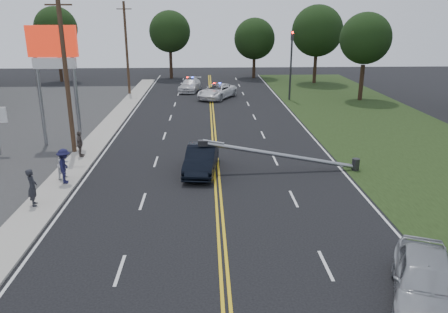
{
  "coord_description": "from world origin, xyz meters",
  "views": [
    {
      "loc": [
        -0.56,
        -15.62,
        8.66
      ],
      "look_at": [
        0.33,
        5.67,
        1.7
      ],
      "focal_mm": 35.0,
      "sensor_mm": 36.0,
      "label": 1
    }
  ],
  "objects_px": {
    "waiting_sedan": "(425,281)",
    "utility_pole_mid": "(66,75)",
    "pylon_sign": "(54,57)",
    "bystander_a": "(32,187)",
    "fallen_streetlight": "(289,156)",
    "emergency_a": "(217,91)",
    "bystander_c": "(65,166)",
    "crashed_sedan": "(201,159)",
    "bystander_b": "(63,164)",
    "utility_pole_far": "(127,48)",
    "emergency_b": "(190,85)",
    "bystander_d": "(80,144)",
    "traffic_signal": "(291,60)"
  },
  "relations": [
    {
      "from": "bystander_a",
      "to": "fallen_streetlight",
      "type": "bearing_deg",
      "value": -89.15
    },
    {
      "from": "pylon_sign",
      "to": "waiting_sedan",
      "type": "xyz_separation_m",
      "value": [
        16.66,
        -18.24,
        -5.19
      ]
    },
    {
      "from": "fallen_streetlight",
      "to": "emergency_a",
      "type": "bearing_deg",
      "value": 98.68
    },
    {
      "from": "pylon_sign",
      "to": "emergency_b",
      "type": "height_order",
      "value": "pylon_sign"
    },
    {
      "from": "fallen_streetlight",
      "to": "bystander_d",
      "type": "height_order",
      "value": "fallen_streetlight"
    },
    {
      "from": "traffic_signal",
      "to": "utility_pole_far",
      "type": "height_order",
      "value": "utility_pole_far"
    },
    {
      "from": "emergency_b",
      "to": "bystander_c",
      "type": "bearing_deg",
      "value": -90.42
    },
    {
      "from": "emergency_b",
      "to": "bystander_c",
      "type": "xyz_separation_m",
      "value": [
        -5.65,
        -29.48,
        0.33
      ]
    },
    {
      "from": "fallen_streetlight",
      "to": "pylon_sign",
      "type": "bearing_deg",
      "value": 157.78
    },
    {
      "from": "fallen_streetlight",
      "to": "emergency_b",
      "type": "relative_size",
      "value": 1.86
    },
    {
      "from": "utility_pole_mid",
      "to": "bystander_b",
      "type": "distance_m",
      "value": 6.51
    },
    {
      "from": "emergency_a",
      "to": "emergency_b",
      "type": "xyz_separation_m",
      "value": [
        -3.04,
        4.66,
        -0.04
      ]
    },
    {
      "from": "utility_pole_far",
      "to": "emergency_a",
      "type": "height_order",
      "value": "utility_pole_far"
    },
    {
      "from": "bystander_d",
      "to": "bystander_b",
      "type": "bearing_deg",
      "value": -179.94
    },
    {
      "from": "bystander_d",
      "to": "pylon_sign",
      "type": "bearing_deg",
      "value": 30.94
    },
    {
      "from": "fallen_streetlight",
      "to": "bystander_d",
      "type": "xyz_separation_m",
      "value": [
        -12.68,
        2.91,
        0.02
      ]
    },
    {
      "from": "utility_pole_mid",
      "to": "bystander_a",
      "type": "xyz_separation_m",
      "value": [
        0.52,
        -8.46,
        -4.07
      ]
    },
    {
      "from": "utility_pole_mid",
      "to": "utility_pole_far",
      "type": "height_order",
      "value": "same"
    },
    {
      "from": "traffic_signal",
      "to": "crashed_sedan",
      "type": "distance_m",
      "value": 24.0
    },
    {
      "from": "crashed_sedan",
      "to": "bystander_b",
      "type": "bearing_deg",
      "value": -166.23
    },
    {
      "from": "emergency_a",
      "to": "bystander_c",
      "type": "xyz_separation_m",
      "value": [
        -8.7,
        -24.82,
        0.29
      ]
    },
    {
      "from": "bystander_d",
      "to": "traffic_signal",
      "type": "bearing_deg",
      "value": -43.41
    },
    {
      "from": "traffic_signal",
      "to": "waiting_sedan",
      "type": "relative_size",
      "value": 1.49
    },
    {
      "from": "bystander_b",
      "to": "bystander_c",
      "type": "height_order",
      "value": "bystander_c"
    },
    {
      "from": "bystander_c",
      "to": "waiting_sedan",
      "type": "bearing_deg",
      "value": -138.87
    },
    {
      "from": "crashed_sedan",
      "to": "bystander_b",
      "type": "height_order",
      "value": "bystander_b"
    },
    {
      "from": "pylon_sign",
      "to": "bystander_d",
      "type": "relative_size",
      "value": 4.91
    },
    {
      "from": "utility_pole_mid",
      "to": "emergency_b",
      "type": "height_order",
      "value": "utility_pole_mid"
    },
    {
      "from": "utility_pole_far",
      "to": "waiting_sedan",
      "type": "relative_size",
      "value": 2.12
    },
    {
      "from": "utility_pole_far",
      "to": "waiting_sedan",
      "type": "height_order",
      "value": "utility_pole_far"
    },
    {
      "from": "bystander_a",
      "to": "bystander_c",
      "type": "distance_m",
      "value": 2.9
    },
    {
      "from": "traffic_signal",
      "to": "emergency_b",
      "type": "height_order",
      "value": "traffic_signal"
    },
    {
      "from": "fallen_streetlight",
      "to": "crashed_sedan",
      "type": "height_order",
      "value": "fallen_streetlight"
    },
    {
      "from": "pylon_sign",
      "to": "bystander_a",
      "type": "relative_size",
      "value": 4.47
    },
    {
      "from": "utility_pole_mid",
      "to": "emergency_a",
      "type": "distance_m",
      "value": 21.99
    },
    {
      "from": "waiting_sedan",
      "to": "pylon_sign",
      "type": "bearing_deg",
      "value": 155.46
    },
    {
      "from": "utility_pole_far",
      "to": "emergency_a",
      "type": "bearing_deg",
      "value": -15.96
    },
    {
      "from": "waiting_sedan",
      "to": "utility_pole_mid",
      "type": "bearing_deg",
      "value": 156.46
    },
    {
      "from": "emergency_b",
      "to": "bystander_b",
      "type": "xyz_separation_m",
      "value": [
        -5.95,
        -28.77,
        0.19
      ]
    },
    {
      "from": "fallen_streetlight",
      "to": "waiting_sedan",
      "type": "distance_m",
      "value": 12.4
    },
    {
      "from": "utility_pole_mid",
      "to": "bystander_c",
      "type": "distance_m",
      "value": 7.02
    },
    {
      "from": "pylon_sign",
      "to": "crashed_sedan",
      "type": "height_order",
      "value": "pylon_sign"
    },
    {
      "from": "crashed_sedan",
      "to": "emergency_b",
      "type": "height_order",
      "value": "crashed_sedan"
    },
    {
      "from": "utility_pole_far",
      "to": "emergency_b",
      "type": "bearing_deg",
      "value": 15.18
    },
    {
      "from": "pylon_sign",
      "to": "emergency_a",
      "type": "bearing_deg",
      "value": 57.03
    },
    {
      "from": "crashed_sedan",
      "to": "bystander_d",
      "type": "relative_size",
      "value": 2.88
    },
    {
      "from": "waiting_sedan",
      "to": "bystander_d",
      "type": "bearing_deg",
      "value": 157.1
    },
    {
      "from": "utility_pole_mid",
      "to": "bystander_c",
      "type": "height_order",
      "value": "utility_pole_mid"
    },
    {
      "from": "traffic_signal",
      "to": "crashed_sedan",
      "type": "xyz_separation_m",
      "value": [
        -9.16,
        -21.92,
        -3.43
      ]
    },
    {
      "from": "utility_pole_far",
      "to": "crashed_sedan",
      "type": "height_order",
      "value": "utility_pole_far"
    }
  ]
}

